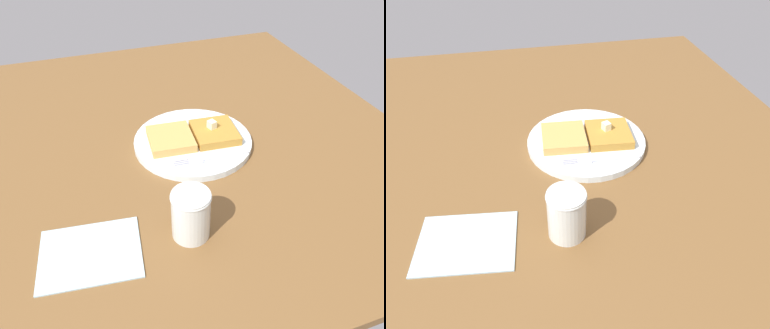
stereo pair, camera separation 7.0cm
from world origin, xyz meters
The scene contains 8 objects.
table_surface centered at (0.00, 0.00, 0.96)cm, with size 105.77×105.77×1.92cm, color brown.
plate centered at (-3.50, 5.95, 2.74)cm, with size 25.80×25.80×1.43cm.
toast_slice_left centered at (-8.42, 6.34, 4.26)cm, with size 9.32×10.05×1.82cm, color #BB8432.
toast_slice_middle centered at (1.42, 5.57, 4.26)cm, with size 9.32×10.05×1.82cm, color #D8A353.
butter_pat_primary centered at (-7.95, 5.73, 6.02)cm, with size 1.70×1.53×1.70cm, color #F2F0C7.
fork centered at (-3.81, 13.82, 3.52)cm, with size 16.05×2.41×0.36cm.
syrup_jar centered at (5.20, 30.08, 5.96)cm, with size 6.59×6.59×8.84cm.
napkin centered at (21.71, 29.00, 2.07)cm, with size 15.98×12.50×0.30cm, color silver.
Camera 1 is at (18.65, 69.72, 50.26)cm, focal length 35.00 mm.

